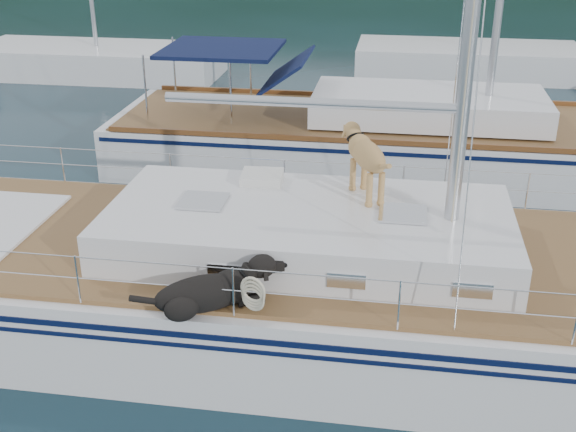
# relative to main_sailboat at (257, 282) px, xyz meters

# --- Properties ---
(ground) EXTENTS (120.00, 120.00, 0.00)m
(ground) POSITION_rel_main_sailboat_xyz_m (-0.10, 0.00, -0.68)
(ground) COLOR black
(ground) RESTS_ON ground
(main_sailboat) EXTENTS (12.00, 4.17, 14.01)m
(main_sailboat) POSITION_rel_main_sailboat_xyz_m (0.00, 0.00, 0.00)
(main_sailboat) COLOR silver
(main_sailboat) RESTS_ON ground
(neighbor_sailboat) EXTENTS (11.00, 3.50, 13.30)m
(neighbor_sailboat) POSITION_rel_main_sailboat_xyz_m (1.29, 6.56, -0.05)
(neighbor_sailboat) COLOR silver
(neighbor_sailboat) RESTS_ON ground
(bg_boat_west) EXTENTS (8.00, 3.00, 11.65)m
(bg_boat_west) POSITION_rel_main_sailboat_xyz_m (-8.10, 14.00, -0.23)
(bg_boat_west) COLOR silver
(bg_boat_west) RESTS_ON ground
(bg_boat_center) EXTENTS (7.20, 3.00, 11.65)m
(bg_boat_center) POSITION_rel_main_sailboat_xyz_m (3.90, 16.00, -0.23)
(bg_boat_center) COLOR silver
(bg_boat_center) RESTS_ON ground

